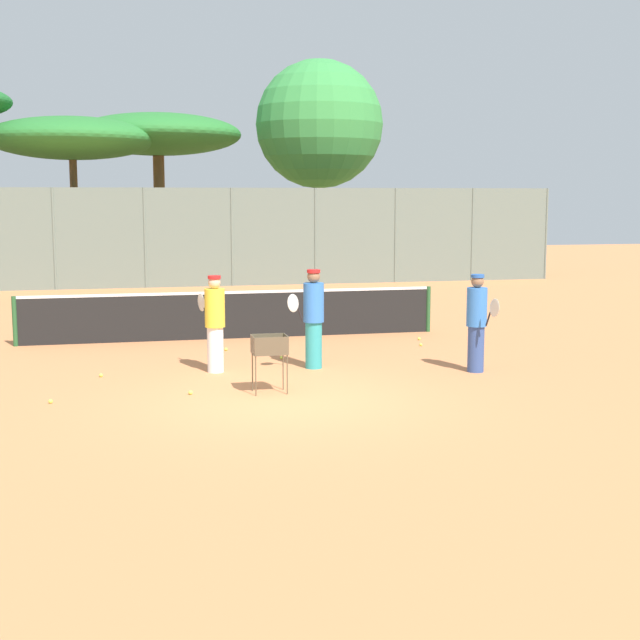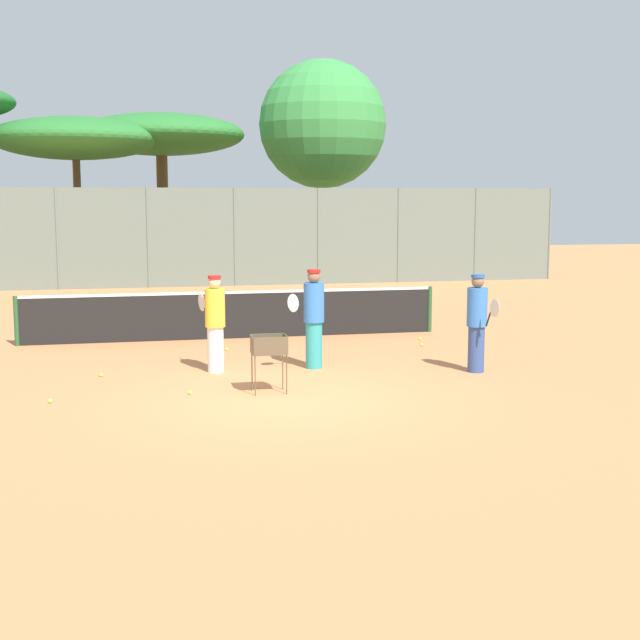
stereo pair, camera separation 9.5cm
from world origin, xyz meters
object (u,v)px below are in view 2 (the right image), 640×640
player_white_outfit (314,317)px  player_red_cap (215,322)px  ball_cart (269,349)px  player_yellow_shirt (477,322)px  tennis_net (233,314)px

player_white_outfit → player_red_cap: (-1.81, 0.05, -0.04)m
player_white_outfit → ball_cart: (-1.13, -1.89, -0.24)m
player_white_outfit → ball_cart: player_white_outfit is taller
player_red_cap → player_yellow_shirt: size_ratio=0.99×
player_yellow_shirt → ball_cart: player_yellow_shirt is taller
player_red_cap → player_white_outfit: bearing=-112.4°
player_white_outfit → player_red_cap: player_white_outfit is taller
player_red_cap → ball_cart: (0.68, -1.94, -0.20)m
tennis_net → player_red_cap: 3.84m
player_red_cap → player_yellow_shirt: player_yellow_shirt is taller
ball_cart → tennis_net: bearing=88.9°
player_red_cap → tennis_net: bearing=-32.7°
tennis_net → player_yellow_shirt: bearing=-51.3°
player_yellow_shirt → player_white_outfit: bearing=-120.4°
player_white_outfit → player_red_cap: 1.81m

